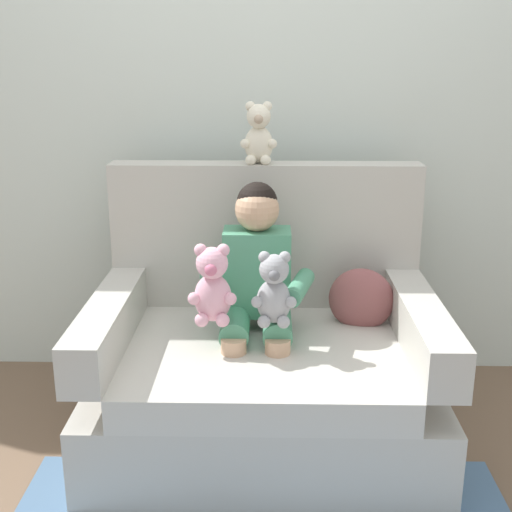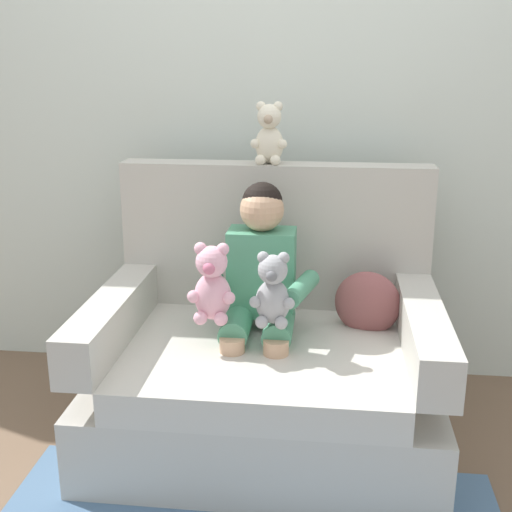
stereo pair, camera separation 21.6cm
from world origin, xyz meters
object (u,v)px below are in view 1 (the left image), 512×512
at_px(plush_pink, 213,286).
at_px(plush_grey, 274,291).
at_px(armchair, 264,360).
at_px(seated_child, 257,281).
at_px(plush_cream_on_backrest, 259,135).
at_px(throw_pillow, 361,300).

distance_m(plush_pink, plush_grey, 0.22).
bearing_deg(armchair, plush_grey, -77.10).
height_order(seated_child, plush_grey, seated_child).
xyz_separation_m(plush_grey, plush_cream_on_backrest, (-0.06, 0.50, 0.49)).
bearing_deg(seated_child, plush_pink, -128.05).
xyz_separation_m(plush_pink, plush_grey, (0.22, -0.01, -0.01)).
bearing_deg(plush_cream_on_backrest, throw_pillow, -41.71).
relative_size(plush_pink, plush_cream_on_backrest, 1.17).
height_order(armchair, throw_pillow, armchair).
bearing_deg(throw_pillow, armchair, -162.26).
bearing_deg(plush_pink, seated_child, 31.14).
distance_m(seated_child, throw_pillow, 0.44).
distance_m(armchair, plush_grey, 0.38).
xyz_separation_m(seated_child, plush_cream_on_backrest, (0.00, 0.32, 0.52)).
bearing_deg(plush_pink, armchair, 21.52).
distance_m(armchair, seated_child, 0.33).
xyz_separation_m(plush_grey, throw_pillow, (0.35, 0.28, -0.14)).
relative_size(plush_grey, throw_pillow, 1.05).
relative_size(plush_pink, plush_grey, 1.08).
height_order(armchair, seated_child, armchair).
height_order(plush_grey, plush_cream_on_backrest, plush_cream_on_backrest).
height_order(armchair, plush_cream_on_backrest, plush_cream_on_backrest).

